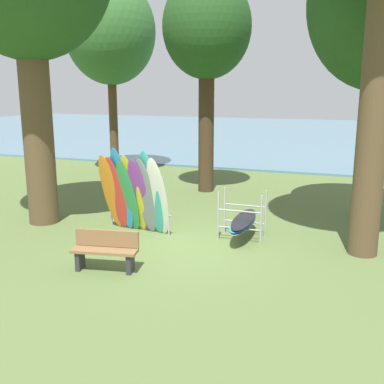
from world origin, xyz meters
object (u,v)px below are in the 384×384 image
tree_far_left_back (110,32)px  leaning_board_pile (134,194)px  park_bench (105,250)px  tree_mid_behind (207,31)px  board_storage_rack (243,221)px

tree_far_left_back → leaning_board_pile: bearing=-57.6°
leaning_board_pile → park_bench: bearing=-77.0°
tree_far_left_back → park_bench: bearing=-61.8°
tree_mid_behind → tree_far_left_back: (-5.09, 2.19, 0.39)m
tree_mid_behind → board_storage_rack: 7.73m
board_storage_rack → park_bench: (-2.26, -3.05, -0.02)m
tree_far_left_back → park_bench: size_ratio=5.80×
leaning_board_pile → board_storage_rack: size_ratio=1.10×
tree_far_left_back → leaning_board_pile: size_ratio=3.62×
leaning_board_pile → board_storage_rack: 2.95m
tree_mid_behind → board_storage_rack: size_ratio=3.63×
tree_mid_behind → leaning_board_pile: 7.26m
board_storage_rack → leaning_board_pile: bearing=-168.8°
leaning_board_pile → park_bench: (0.57, -2.49, -0.61)m
tree_mid_behind → leaning_board_pile: (-0.18, -5.55, -4.68)m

